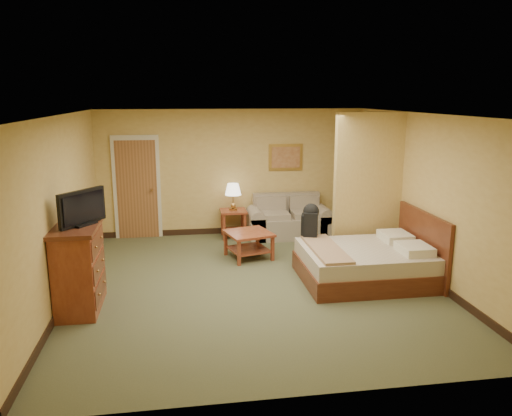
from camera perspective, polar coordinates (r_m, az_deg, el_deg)
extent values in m
plane|color=#4F5235|center=(7.85, -0.25, -8.69)|extent=(6.00, 6.00, 0.00)
plane|color=white|center=(7.31, -0.27, 10.64)|extent=(6.00, 6.00, 0.00)
cube|color=tan|center=(10.40, -2.72, 4.08)|extent=(5.50, 0.02, 2.60)
cube|color=tan|center=(7.58, -21.29, -0.09)|extent=(0.02, 6.00, 2.60)
cube|color=tan|center=(8.33, 18.81, 1.20)|extent=(0.02, 6.00, 2.60)
cube|color=tan|center=(8.91, 12.65, 2.30)|extent=(1.20, 0.15, 2.60)
cube|color=beige|center=(10.39, -13.45, 2.33)|extent=(0.94, 0.06, 2.10)
cube|color=brown|center=(10.39, -13.44, 2.05)|extent=(0.80, 0.04, 2.00)
cylinder|color=#AC7E3F|center=(10.31, -11.80, 2.05)|extent=(0.04, 0.12, 0.04)
cube|color=black|center=(10.65, -2.64, -2.54)|extent=(5.50, 0.02, 0.12)
cube|color=gray|center=(10.34, 3.83, -2.15)|extent=(1.41, 0.76, 0.42)
cube|color=gray|center=(10.55, 3.48, 0.59)|extent=(1.41, 0.18, 0.44)
cube|color=gray|center=(10.21, -0.05, -2.17)|extent=(0.30, 0.76, 0.47)
cube|color=gray|center=(10.51, 7.60, -1.85)|extent=(0.30, 0.76, 0.47)
cube|color=maroon|center=(10.20, -2.62, -0.35)|extent=(0.53, 0.53, 0.04)
cube|color=maroon|center=(10.29, -2.59, -2.52)|extent=(0.44, 0.44, 0.03)
cube|color=maroon|center=(10.04, -3.66, -2.27)|extent=(0.05, 0.05, 0.54)
cube|color=maroon|center=(10.09, -1.28, -2.18)|extent=(0.05, 0.05, 0.54)
cube|color=maroon|center=(10.45, -3.87, -1.67)|extent=(0.05, 0.05, 0.54)
cube|color=maroon|center=(10.49, -1.58, -1.59)|extent=(0.05, 0.05, 0.54)
cylinder|color=#AC7E3F|center=(10.19, -2.62, -0.13)|extent=(0.17, 0.17, 0.04)
cylinder|color=#AC7E3F|center=(10.14, -2.63, 1.03)|extent=(0.02, 0.02, 0.28)
cone|color=white|center=(10.10, -2.64, 2.16)|extent=(0.33, 0.33, 0.23)
cube|color=maroon|center=(8.93, -0.85, -2.90)|extent=(0.92, 0.92, 0.04)
cube|color=maroon|center=(9.01, -0.84, -4.73)|extent=(0.79, 0.79, 0.03)
cube|color=maroon|center=(8.65, -2.66, -5.06)|extent=(0.05, 0.05, 0.45)
cube|color=maroon|center=(9.34, 0.83, -3.68)|extent=(0.05, 0.05, 0.45)
cube|color=#B78E3F|center=(10.52, 3.40, 5.81)|extent=(0.72, 0.03, 0.56)
cube|color=brown|center=(10.50, 3.42, 5.80)|extent=(0.60, 0.02, 0.44)
cube|color=maroon|center=(7.22, -19.55, -6.64)|extent=(0.52, 1.03, 1.13)
cube|color=#4F2012|center=(7.05, -19.90, -2.09)|extent=(0.58, 1.11, 0.06)
cube|color=black|center=(7.02, -19.13, -1.73)|extent=(0.36, 0.39, 0.03)
cube|color=black|center=(6.97, -19.26, 0.08)|extent=(0.50, 0.66, 0.46)
cube|color=#4F2012|center=(8.14, 12.23, -7.09)|extent=(1.97, 1.58, 0.30)
cube|color=beige|center=(8.05, 12.32, -5.31)|extent=(1.91, 1.52, 0.24)
cube|color=#4F2012|center=(8.40, 18.50, -4.01)|extent=(0.06, 1.67, 1.08)
cube|color=white|center=(7.96, 17.66, -4.51)|extent=(0.44, 0.54, 0.14)
cube|color=white|center=(8.55, 15.63, -3.18)|extent=(0.44, 0.54, 0.14)
cube|color=#9A7554|center=(7.81, 7.97, -4.65)|extent=(0.44, 1.48, 0.05)
cube|color=black|center=(8.41, 6.28, -1.88)|extent=(0.32, 0.39, 0.45)
sphere|color=black|center=(8.36, 6.32, -0.40)|extent=(0.27, 0.27, 0.27)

